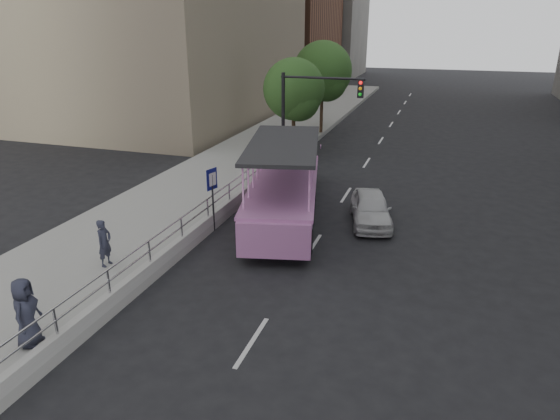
% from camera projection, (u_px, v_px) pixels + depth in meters
% --- Properties ---
extents(ground, '(160.00, 160.00, 0.00)m').
position_uv_depth(ground, '(245.00, 297.00, 14.62)').
color(ground, black).
extents(sidewalk, '(5.50, 80.00, 0.30)m').
position_uv_depth(sidewalk, '(214.00, 178.00, 25.14)').
color(sidewalk, gray).
rests_on(sidewalk, ground).
extents(kerb_wall, '(0.24, 30.00, 0.36)m').
position_uv_depth(kerb_wall, '(182.00, 241.00, 17.15)').
color(kerb_wall, '#A9A8A3').
rests_on(kerb_wall, sidewalk).
extents(guardrail, '(0.07, 22.00, 0.71)m').
position_uv_depth(guardrail, '(181.00, 223.00, 16.91)').
color(guardrail, '#ADADB2').
rests_on(guardrail, kerb_wall).
extents(duck_boat, '(4.61, 10.30, 3.33)m').
position_uv_depth(duck_boat, '(286.00, 185.00, 20.62)').
color(duck_boat, black).
rests_on(duck_boat, ground).
extents(car, '(2.32, 3.93, 1.25)m').
position_uv_depth(car, '(371.00, 208.00, 19.75)').
color(car, beige).
rests_on(car, ground).
extents(pedestrian_near, '(0.39, 0.57, 1.53)m').
position_uv_depth(pedestrian_near, '(104.00, 243.00, 15.60)').
color(pedestrian_near, '#222432').
rests_on(pedestrian_near, sidewalk).
extents(pedestrian_far, '(0.77, 0.97, 1.74)m').
position_uv_depth(pedestrian_far, '(26.00, 312.00, 11.68)').
color(pedestrian_far, '#222432').
rests_on(pedestrian_far, sidewalk).
extents(parking_sign, '(0.17, 0.54, 2.47)m').
position_uv_depth(parking_sign, '(213.00, 192.00, 18.71)').
color(parking_sign, black).
rests_on(parking_sign, ground).
extents(traffic_signal, '(4.20, 0.32, 5.20)m').
position_uv_depth(traffic_signal, '(306.00, 108.00, 24.98)').
color(traffic_signal, black).
rests_on(traffic_signal, ground).
extents(street_tree_near, '(3.52, 3.52, 5.72)m').
position_uv_depth(street_tree_near, '(295.00, 92.00, 28.38)').
color(street_tree_near, '#352618').
rests_on(street_tree_near, ground).
extents(street_tree_far, '(3.97, 3.97, 6.45)m').
position_uv_depth(street_tree_far, '(324.00, 73.00, 33.48)').
color(street_tree_far, '#352618').
rests_on(street_tree_far, ground).
extents(midrise_stone_b, '(16.00, 14.00, 20.00)m').
position_uv_depth(midrise_stone_b, '(307.00, 4.00, 72.62)').
color(midrise_stone_b, slate).
rests_on(midrise_stone_b, ground).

